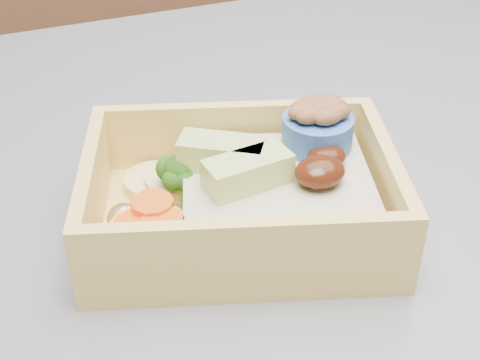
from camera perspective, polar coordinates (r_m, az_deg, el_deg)
name	(u,v)px	position (r m, az deg, el deg)	size (l,w,h in m)	color
bento_box	(249,193)	(0.45, 0.80, -1.16)	(0.24, 0.20, 0.07)	#E3BC5D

